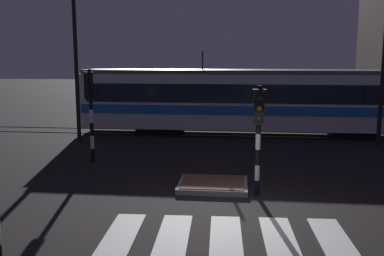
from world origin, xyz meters
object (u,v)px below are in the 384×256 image
object	(u,v)px
traffic_light_corner_far_left	(90,102)
street_lamp_trackside_left	(73,36)
traffic_light_median_centre	(259,124)
tram	(254,100)

from	to	relation	value
traffic_light_corner_far_left	street_lamp_trackside_left	bearing A→B (deg)	118.18
traffic_light_median_centre	street_lamp_trackside_left	distance (m)	11.02
traffic_light_corner_far_left	traffic_light_median_centre	xyz separation A→B (m)	(6.01, -3.43, -0.21)
tram	street_lamp_trackside_left	bearing A→B (deg)	-160.03
street_lamp_trackside_left	tram	distance (m)	9.20
traffic_light_corner_far_left	traffic_light_median_centre	distance (m)	6.92
traffic_light_median_centre	tram	xyz separation A→B (m)	(0.18, 10.07, -0.32)
traffic_light_corner_far_left	tram	bearing A→B (deg)	46.98
tram	traffic_light_median_centre	bearing A→B (deg)	-91.05
traffic_light_median_centre	tram	distance (m)	10.08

